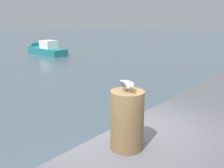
{
  "coord_description": "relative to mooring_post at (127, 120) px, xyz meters",
  "views": [
    {
      "loc": [
        -2.68,
        -2.3,
        3.24
      ],
      "look_at": [
        -0.22,
        -0.27,
        2.4
      ],
      "focal_mm": 40.86,
      "sensor_mm": 36.0,
      "label": 1
    }
  ],
  "objects": [
    {
      "name": "mooring_post",
      "position": [
        0.0,
        0.0,
        0.0
      ],
      "size": [
        0.43,
        0.43,
        0.77
      ],
      "primitive_type": "cylinder",
      "color": "brown",
      "rests_on": "harbor_quay"
    },
    {
      "name": "boat_teal",
      "position": [
        11.41,
        17.76,
        -1.56
      ],
      "size": [
        1.78,
        5.5,
        1.56
      ],
      "color": "#1E7075",
      "rests_on": "ground_plane"
    },
    {
      "name": "seagull",
      "position": [
        -0.0,
        -0.01,
        0.48
      ],
      "size": [
        0.27,
        0.35,
        0.14
      ],
      "color": "tan",
      "rests_on": "mooring_post"
    }
  ]
}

